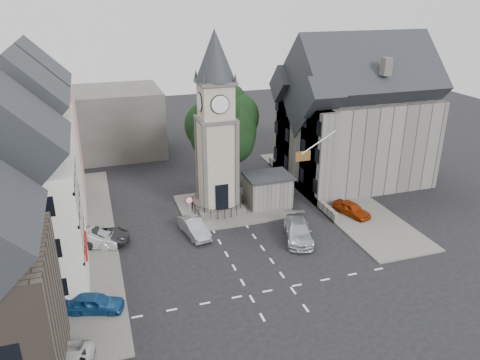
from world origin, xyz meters
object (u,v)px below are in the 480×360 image
object	(u,v)px
clock_tower	(216,126)
stone_shelter	(268,190)
car_west_blue	(94,303)
pedestrian	(310,183)
car_east_red	(352,209)

from	to	relation	value
clock_tower	stone_shelter	world-z (taller)	clock_tower
car_west_blue	pedestrian	distance (m)	25.59
clock_tower	car_west_blue	size ratio (longest dim) A/B	4.33
car_east_red	pedestrian	bearing A→B (deg)	81.16
clock_tower	stone_shelter	xyz separation A→B (m)	(4.80, -0.49, -6.57)
stone_shelter	pedestrian	size ratio (longest dim) A/B	2.56
stone_shelter	car_east_red	xyz separation A→B (m)	(6.46, -4.50, -0.91)
stone_shelter	pedestrian	xyz separation A→B (m)	(5.39, 1.96, -0.71)
stone_shelter	car_west_blue	size ratio (longest dim) A/B	1.15
car_west_blue	clock_tower	bearing A→B (deg)	-26.31
clock_tower	stone_shelter	distance (m)	8.15
clock_tower	pedestrian	distance (m)	12.61
car_east_red	clock_tower	bearing A→B (deg)	137.85
stone_shelter	pedestrian	bearing A→B (deg)	19.95
car_east_red	pedestrian	distance (m)	6.55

